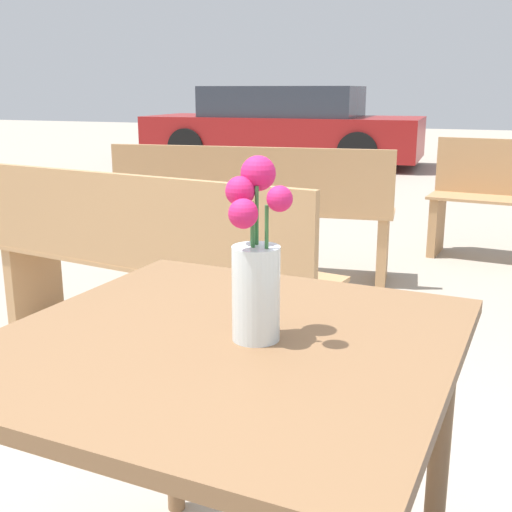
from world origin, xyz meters
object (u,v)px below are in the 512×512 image
object	(u,v)px
table_front	(226,386)
parked_car	(283,127)
bench_near	(144,259)
bench_middle	(251,205)
flower_vase	(255,272)

from	to	relation	value
table_front	parked_car	bearing A→B (deg)	108.14
bench_near	bench_middle	bearing A→B (deg)	92.16
flower_vase	parked_car	bearing A→B (deg)	108.49
bench_near	bench_middle	world-z (taller)	same
bench_near	flower_vase	bearing A→B (deg)	-51.73
flower_vase	bench_near	xyz separation A→B (m)	(-1.03, 1.31, -0.40)
table_front	flower_vase	world-z (taller)	flower_vase
table_front	flower_vase	bearing A→B (deg)	9.98
bench_middle	parked_car	xyz separation A→B (m)	(-1.92, 6.29, 0.12)
table_front	bench_near	size ratio (longest dim) A/B	0.52
bench_middle	flower_vase	bearing A→B (deg)	-68.20
flower_vase	bench_near	bearing A→B (deg)	128.27
bench_near	bench_middle	size ratio (longest dim) A/B	0.96
table_front	bench_near	distance (m)	1.65
parked_car	flower_vase	bearing A→B (deg)	-71.51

